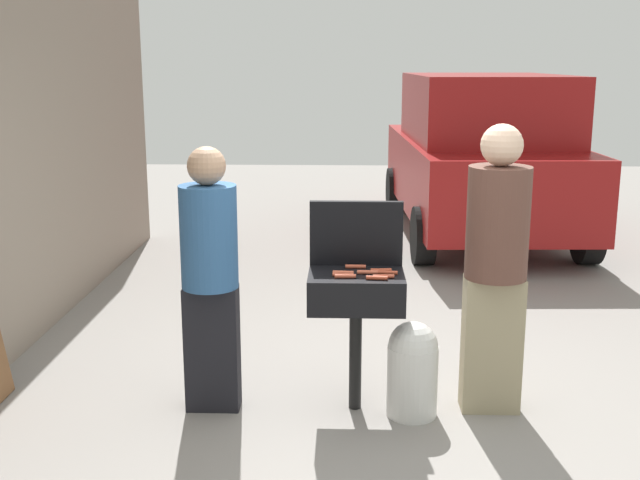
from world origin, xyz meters
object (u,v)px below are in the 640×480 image
Objects in this scene: hot_dog_2 at (381,270)px; hot_dog_5 at (345,276)px; person_left at (210,270)px; bbq_grill at (356,295)px; hot_dog_7 at (384,277)px; hot_dog_3 at (343,273)px; hot_dog_8 at (367,272)px; hot_dog_6 at (343,275)px; parked_minivan at (481,155)px; person_right at (496,260)px; hot_dog_4 at (356,267)px; hot_dog_0 at (377,278)px; hot_dog_1 at (387,273)px; propane_tank at (413,367)px.

hot_dog_5 is at bearing -146.96° from hot_dog_2.
bbq_grill is at bearing -2.57° from person_left.
hot_dog_3 is at bearing 161.93° from hot_dog_7.
hot_dog_8 is at bearing -8.82° from bbq_grill.
hot_dog_5 is 0.23m from hot_dog_7.
parked_minivan is (1.70, 5.29, 0.11)m from hot_dog_6.
person_right is (0.71, -0.02, 0.08)m from hot_dog_2.
hot_dog_4 is 0.29m from hot_dog_7.
person_right is at bearing 9.83° from hot_dog_7.
hot_dog_0 is 0.07× the size of person_right.
hot_dog_8 is 0.98m from person_left.
hot_dog_2 and hot_dog_5 have the same top height.
hot_dog_0 is 0.21m from hot_dog_6.
hot_dog_1 is at bearing -4.44° from bbq_grill.
hot_dog_0 is at bearing -100.70° from hot_dog_2.
hot_dog_3 is 0.26m from hot_dog_7.
hot_dog_1 is 0.08× the size of person_left.
bbq_grill is 0.20× the size of parked_minivan.
hot_dog_3 is 5.51m from parked_minivan.
parked_minivan is (1.43, 5.22, 0.11)m from hot_dog_1.
parked_minivan is at bearing 74.70° from hot_dog_1.
bbq_grill is 6.93× the size of hot_dog_3.
hot_dog_3 is at bearing -4.25° from person_left.
propane_tank is at bearing -14.19° from bbq_grill.
hot_dog_8 is at bearing -61.51° from hot_dog_4.
hot_dog_1 and hot_dog_2 have the same top height.
hot_dog_7 is at bearing -175.18° from propane_tank.
parked_minivan reaches higher than hot_dog_4.
hot_dog_0 is at bearing -17.50° from hot_dog_6.
person_left is at bearing 177.10° from propane_tank.
hot_dog_2 is 1.00× the size of hot_dog_5.
person_left is (-1.08, 0.08, 0.01)m from hot_dog_7.
hot_dog_7 is 0.72m from person_right.
hot_dog_7 is (0.23, 0.00, 0.00)m from hot_dog_5.
parked_minivan reaches higher than person_right.
parked_minivan is (2.54, 5.24, 0.10)m from person_left.
hot_dog_1 is 1.00× the size of hot_dog_5.
propane_tank is at bearing -24.38° from hot_dog_1.
person_right reaches higher than hot_dog_1.
parked_minivan reaches higher than hot_dog_0.
parked_minivan is at bearing 72.72° from bbq_grill.
propane_tank is at bearing 26.80° from person_right.
parked_minivan is at bearing 72.14° from hot_dog_6.
hot_dog_7 is 1.00× the size of hot_dog_8.
hot_dog_4 and hot_dog_7 have the same top height.
parked_minivan reaches higher than hot_dog_3.
hot_dog_8 is (-0.09, -0.05, 0.00)m from hot_dog_2.
hot_dog_8 is 0.80m from person_right.
person_left is at bearing -179.10° from hot_dog_8.
hot_dog_1 is at bearing 20.02° from hot_dog_5.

